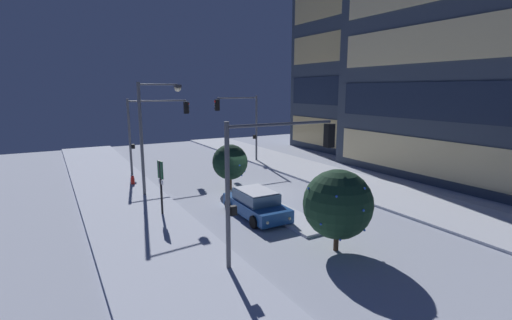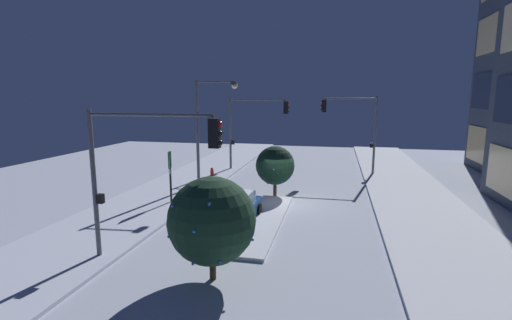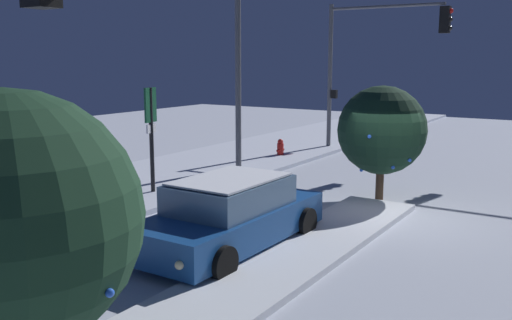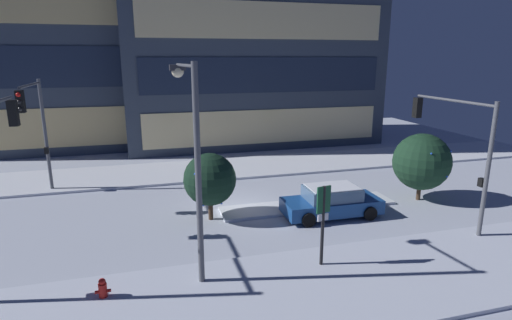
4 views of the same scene
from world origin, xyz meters
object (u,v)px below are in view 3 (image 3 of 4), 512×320
object	(u,v)px
car_near	(230,215)
fire_hydrant	(280,149)
parking_info_sign	(151,127)
decorated_tree_median	(12,220)
street_lamp_arched	(259,31)
traffic_light_corner_near_left	(374,50)
decorated_tree_left_of_median	(382,130)

from	to	relation	value
car_near	fire_hydrant	bearing A→B (deg)	-154.61
parking_info_sign	decorated_tree_median	size ratio (longest dim) A/B	0.87
street_lamp_arched	fire_hydrant	size ratio (longest dim) A/B	9.48
traffic_light_corner_near_left	street_lamp_arched	size ratio (longest dim) A/B	0.84
parking_info_sign	traffic_light_corner_near_left	bearing A→B (deg)	65.68
street_lamp_arched	parking_info_sign	world-z (taller)	street_lamp_arched
street_lamp_arched	decorated_tree_left_of_median	bearing A→B (deg)	-21.23
street_lamp_arched	decorated_tree_median	distance (m)	13.55
parking_info_sign	decorated_tree_left_of_median	size ratio (longest dim) A/B	0.98
traffic_light_corner_near_left	fire_hydrant	world-z (taller)	traffic_light_corner_near_left
traffic_light_corner_near_left	street_lamp_arched	distance (m)	6.48
car_near	street_lamp_arched	world-z (taller)	street_lamp_arched
decorated_tree_left_of_median	street_lamp_arched	bearing A→B (deg)	-105.46
fire_hydrant	decorated_tree_left_of_median	xyz separation A→B (m)	(4.36, 5.71, 1.59)
parking_info_sign	street_lamp_arched	bearing A→B (deg)	67.91
car_near	street_lamp_arched	distance (m)	8.86
traffic_light_corner_near_left	decorated_tree_left_of_median	xyz separation A→B (m)	(7.57, 3.18, -2.30)
car_near	parking_info_sign	bearing A→B (deg)	-118.77
car_near	decorated_tree_median	xyz separation A→B (m)	(5.52, 0.86, 1.38)
parking_info_sign	decorated_tree_left_of_median	xyz separation A→B (m)	(-3.09, 5.63, -0.04)
fire_hydrant	traffic_light_corner_near_left	bearing A→B (deg)	141.74
fire_hydrant	decorated_tree_left_of_median	distance (m)	7.36
street_lamp_arched	traffic_light_corner_near_left	bearing A→B (deg)	69.71
traffic_light_corner_near_left	fire_hydrant	distance (m)	5.64
decorated_tree_median	parking_info_sign	bearing A→B (deg)	-146.48
decorated_tree_median	car_near	bearing A→B (deg)	-171.11
car_near	parking_info_sign	distance (m)	5.32
parking_info_sign	fire_hydrant	bearing A→B (deg)	79.25
traffic_light_corner_near_left	car_near	bearing A→B (deg)	-81.26
street_lamp_arched	car_near	bearing A→B (deg)	-68.12
fire_hydrant	decorated_tree_left_of_median	bearing A→B (deg)	52.61
traffic_light_corner_near_left	street_lamp_arched	bearing A→B (deg)	-104.51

